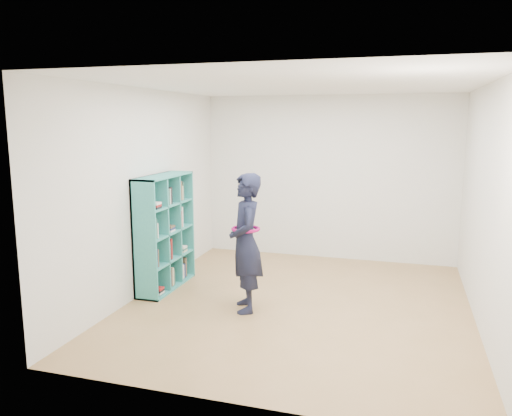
% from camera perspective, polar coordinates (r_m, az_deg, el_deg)
% --- Properties ---
extents(floor, '(4.50, 4.50, 0.00)m').
position_cam_1_polar(floor, '(6.17, 4.78, -10.96)').
color(floor, olive).
rests_on(floor, ground).
extents(ceiling, '(4.50, 4.50, 0.00)m').
position_cam_1_polar(ceiling, '(5.78, 5.16, 13.88)').
color(ceiling, white).
rests_on(ceiling, wall_back).
extents(wall_left, '(0.02, 4.50, 2.60)m').
position_cam_1_polar(wall_left, '(6.54, -12.47, 1.80)').
color(wall_left, silver).
rests_on(wall_left, floor).
extents(wall_right, '(0.02, 4.50, 2.60)m').
position_cam_1_polar(wall_right, '(5.78, 24.76, 0.08)').
color(wall_right, silver).
rests_on(wall_right, floor).
extents(wall_back, '(4.00, 0.02, 2.60)m').
position_cam_1_polar(wall_back, '(8.03, 8.25, 3.40)').
color(wall_back, silver).
rests_on(wall_back, floor).
extents(wall_front, '(4.00, 0.02, 2.60)m').
position_cam_1_polar(wall_front, '(3.70, -2.21, -4.08)').
color(wall_front, silver).
rests_on(wall_front, floor).
extents(bookshelf, '(0.33, 1.13, 1.51)m').
position_cam_1_polar(bookshelf, '(6.70, -10.56, -2.87)').
color(bookshelf, teal).
rests_on(bookshelf, floor).
extents(person, '(0.59, 0.69, 1.62)m').
position_cam_1_polar(person, '(5.77, -1.18, -3.99)').
color(person, black).
rests_on(person, floor).
extents(smartphone, '(0.06, 0.08, 0.12)m').
position_cam_1_polar(smartphone, '(5.82, -2.71, -2.82)').
color(smartphone, silver).
rests_on(smartphone, person).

